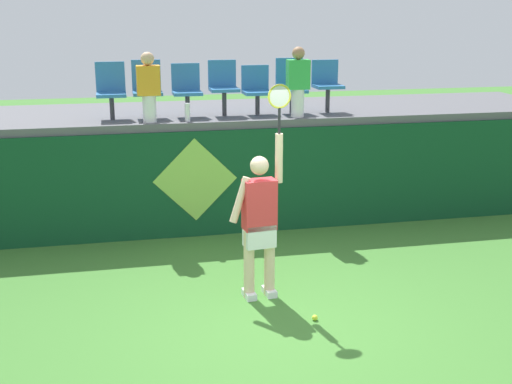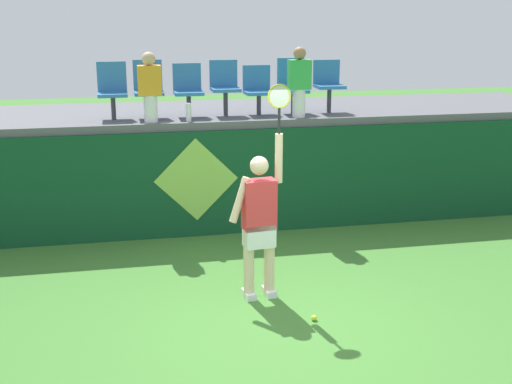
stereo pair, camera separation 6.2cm
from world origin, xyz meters
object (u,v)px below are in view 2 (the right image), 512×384
(water_bottle, at_px, (189,112))
(stadium_chair_3, at_px, (225,84))
(stadium_chair_4, at_px, (258,88))
(stadium_chair_0, at_px, (112,88))
(spectator_0, at_px, (150,86))
(stadium_chair_2, at_px, (188,88))
(tennis_ball, at_px, (314,318))
(tennis_player, at_px, (260,219))
(stadium_chair_5, at_px, (292,84))
(stadium_chair_1, at_px, (148,87))
(spectator_1, at_px, (299,81))
(stadium_chair_6, at_px, (328,82))

(water_bottle, bearing_deg, stadium_chair_3, 38.21)
(stadium_chair_3, distance_m, stadium_chair_4, 0.53)
(stadium_chair_0, relative_size, spectator_0, 0.83)
(stadium_chair_0, relative_size, stadium_chair_2, 1.05)
(tennis_ball, bearing_deg, spectator_0, 114.70)
(tennis_player, distance_m, spectator_0, 3.13)
(stadium_chair_5, bearing_deg, stadium_chair_4, -179.07)
(stadium_chair_1, xyz_separation_m, spectator_1, (2.27, -0.43, 0.08))
(stadium_chair_1, height_order, spectator_0, spectator_0)
(tennis_player, relative_size, water_bottle, 9.41)
(stadium_chair_3, bearing_deg, stadium_chair_4, -0.20)
(stadium_chair_2, relative_size, stadium_chair_5, 0.94)
(stadium_chair_4, distance_m, spectator_0, 1.77)
(water_bottle, distance_m, stadium_chair_2, 0.59)
(stadium_chair_2, distance_m, stadium_chair_3, 0.58)
(stadium_chair_4, distance_m, stadium_chair_5, 0.56)
(stadium_chair_0, bearing_deg, stadium_chair_5, 0.06)
(stadium_chair_1, bearing_deg, spectator_1, -10.65)
(stadium_chair_1, bearing_deg, stadium_chair_4, -0.25)
(water_bottle, bearing_deg, tennis_ball, -73.16)
(stadium_chair_1, relative_size, stadium_chair_3, 1.03)
(water_bottle, bearing_deg, stadium_chair_6, 11.94)
(water_bottle, height_order, stadium_chair_6, stadium_chair_6)
(stadium_chair_1, xyz_separation_m, stadium_chair_6, (2.87, -0.01, 0.00))
(tennis_player, distance_m, water_bottle, 2.77)
(water_bottle, relative_size, stadium_chair_6, 0.33)
(tennis_player, distance_m, stadium_chair_4, 3.33)
(stadium_chair_3, bearing_deg, spectator_1, -21.12)
(tennis_player, height_order, stadium_chair_0, stadium_chair_0)
(stadium_chair_0, relative_size, spectator_1, 0.80)
(stadium_chair_3, bearing_deg, tennis_player, -91.54)
(tennis_player, height_order, stadium_chair_6, stadium_chair_6)
(stadium_chair_0, relative_size, stadium_chair_1, 0.98)
(tennis_player, distance_m, spectator_1, 3.17)
(water_bottle, xyz_separation_m, stadium_chair_2, (0.05, 0.49, 0.31))
(stadium_chair_0, xyz_separation_m, stadium_chair_6, (3.41, -0.01, 0.01))
(stadium_chair_2, relative_size, stadium_chair_3, 0.95)
(stadium_chair_3, height_order, spectator_0, spectator_0)
(stadium_chair_0, xyz_separation_m, stadium_chair_2, (1.15, -0.00, -0.02))
(stadium_chair_4, bearing_deg, tennis_player, -101.35)
(stadium_chair_2, xyz_separation_m, stadium_chair_4, (1.11, -0.00, -0.03))
(water_bottle, height_order, stadium_chair_1, stadium_chair_1)
(stadium_chair_5, height_order, spectator_0, spectator_0)
(tennis_ball, xyz_separation_m, stadium_chair_1, (-1.56, 3.84, 2.19))
(stadium_chair_6, bearing_deg, tennis_ball, -108.85)
(tennis_ball, bearing_deg, stadium_chair_4, 87.79)
(stadium_chair_1, relative_size, stadium_chair_4, 1.15)
(stadium_chair_2, height_order, spectator_0, spectator_0)
(stadium_chair_2, height_order, stadium_chair_3, stadium_chair_3)
(stadium_chair_3, height_order, stadium_chair_4, stadium_chair_3)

